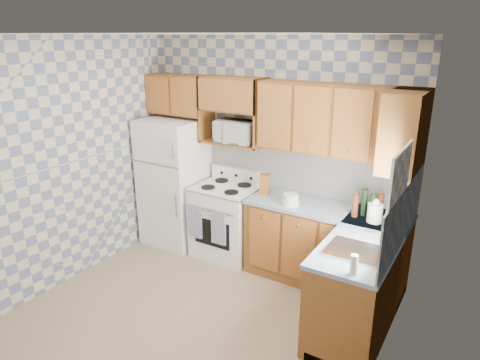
% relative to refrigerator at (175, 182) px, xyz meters
% --- Properties ---
extents(floor, '(3.40, 3.40, 0.00)m').
position_rel_refrigerator_xyz_m(floor, '(1.27, -1.25, -0.84)').
color(floor, '#79684D').
rests_on(floor, ground).
extents(back_wall, '(3.40, 0.02, 2.70)m').
position_rel_refrigerator_xyz_m(back_wall, '(1.27, 0.35, 0.51)').
color(back_wall, slate).
rests_on(back_wall, ground).
extents(right_wall, '(0.02, 3.20, 2.70)m').
position_rel_refrigerator_xyz_m(right_wall, '(2.97, -1.25, 0.51)').
color(right_wall, slate).
rests_on(right_wall, ground).
extents(backsplash_back, '(2.60, 0.02, 0.56)m').
position_rel_refrigerator_xyz_m(backsplash_back, '(1.68, 0.34, 0.36)').
color(backsplash_back, white).
rests_on(backsplash_back, back_wall).
extents(backsplash_right, '(0.02, 1.60, 0.56)m').
position_rel_refrigerator_xyz_m(backsplash_right, '(2.96, -0.45, 0.36)').
color(backsplash_right, white).
rests_on(backsplash_right, right_wall).
extents(refrigerator, '(0.75, 0.70, 1.68)m').
position_rel_refrigerator_xyz_m(refrigerator, '(0.00, 0.00, 0.00)').
color(refrigerator, white).
rests_on(refrigerator, floor).
extents(stove_body, '(0.76, 0.65, 0.90)m').
position_rel_refrigerator_xyz_m(stove_body, '(0.80, 0.03, -0.39)').
color(stove_body, white).
rests_on(stove_body, floor).
extents(cooktop, '(0.76, 0.65, 0.02)m').
position_rel_refrigerator_xyz_m(cooktop, '(0.80, 0.03, 0.07)').
color(cooktop, silver).
rests_on(cooktop, stove_body).
extents(backguard, '(0.76, 0.08, 0.17)m').
position_rel_refrigerator_xyz_m(backguard, '(0.80, 0.30, 0.16)').
color(backguard, white).
rests_on(backguard, cooktop).
extents(dish_towel_left, '(0.20, 0.02, 0.42)m').
position_rel_refrigerator_xyz_m(dish_towel_left, '(0.57, -0.32, -0.32)').
color(dish_towel_left, navy).
rests_on(dish_towel_left, stove_body).
extents(dish_towel_right, '(0.20, 0.02, 0.42)m').
position_rel_refrigerator_xyz_m(dish_towel_right, '(0.91, -0.32, -0.32)').
color(dish_towel_right, navy).
rests_on(dish_towel_right, stove_body).
extents(base_cabinets_back, '(1.75, 0.60, 0.88)m').
position_rel_refrigerator_xyz_m(base_cabinets_back, '(2.10, 0.05, -0.40)').
color(base_cabinets_back, brown).
rests_on(base_cabinets_back, floor).
extents(base_cabinets_right, '(0.60, 1.60, 0.88)m').
position_rel_refrigerator_xyz_m(base_cabinets_right, '(2.67, -0.45, -0.40)').
color(base_cabinets_right, brown).
rests_on(base_cabinets_right, floor).
extents(countertop_back, '(1.77, 0.63, 0.04)m').
position_rel_refrigerator_xyz_m(countertop_back, '(2.10, 0.05, 0.06)').
color(countertop_back, gray).
rests_on(countertop_back, base_cabinets_back).
extents(countertop_right, '(0.63, 1.60, 0.04)m').
position_rel_refrigerator_xyz_m(countertop_right, '(2.67, -0.45, 0.06)').
color(countertop_right, gray).
rests_on(countertop_right, base_cabinets_right).
extents(upper_cabinets_back, '(1.75, 0.33, 0.74)m').
position_rel_refrigerator_xyz_m(upper_cabinets_back, '(2.10, 0.19, 1.01)').
color(upper_cabinets_back, brown).
rests_on(upper_cabinets_back, back_wall).
extents(upper_cabinets_fridge, '(0.82, 0.33, 0.50)m').
position_rel_refrigerator_xyz_m(upper_cabinets_fridge, '(-0.02, 0.19, 1.13)').
color(upper_cabinets_fridge, brown).
rests_on(upper_cabinets_fridge, back_wall).
extents(upper_cabinets_right, '(0.33, 0.70, 0.74)m').
position_rel_refrigerator_xyz_m(upper_cabinets_right, '(2.81, 0.00, 1.01)').
color(upper_cabinets_right, brown).
rests_on(upper_cabinets_right, right_wall).
extents(microwave_shelf, '(0.80, 0.33, 0.03)m').
position_rel_refrigerator_xyz_m(microwave_shelf, '(0.80, 0.19, 0.60)').
color(microwave_shelf, brown).
rests_on(microwave_shelf, back_wall).
extents(microwave, '(0.52, 0.39, 0.27)m').
position_rel_refrigerator_xyz_m(microwave, '(0.85, 0.18, 0.74)').
color(microwave, white).
rests_on(microwave, microwave_shelf).
extents(sink, '(0.48, 0.40, 0.03)m').
position_rel_refrigerator_xyz_m(sink, '(2.67, -0.80, 0.09)').
color(sink, '#B7B7BC').
rests_on(sink, countertop_right).
extents(window, '(0.02, 0.66, 0.86)m').
position_rel_refrigerator_xyz_m(window, '(2.96, -0.80, 0.61)').
color(window, silver).
rests_on(window, right_wall).
extents(bottle_0, '(0.06, 0.06, 0.29)m').
position_rel_refrigerator_xyz_m(bottle_0, '(2.50, 0.03, 0.23)').
color(bottle_0, black).
rests_on(bottle_0, countertop_back).
extents(bottle_1, '(0.06, 0.06, 0.27)m').
position_rel_refrigerator_xyz_m(bottle_1, '(2.60, -0.03, 0.22)').
color(bottle_1, black).
rests_on(bottle_1, countertop_back).
extents(bottle_2, '(0.06, 0.06, 0.25)m').
position_rel_refrigerator_xyz_m(bottle_2, '(2.65, 0.07, 0.21)').
color(bottle_2, '#5B2B14').
rests_on(bottle_2, countertop_back).
extents(bottle_3, '(0.06, 0.06, 0.23)m').
position_rel_refrigerator_xyz_m(bottle_3, '(2.43, -0.05, 0.20)').
color(bottle_3, '#5B2B14').
rests_on(bottle_3, countertop_back).
extents(knife_block, '(0.14, 0.14, 0.24)m').
position_rel_refrigerator_xyz_m(knife_block, '(1.32, 0.06, 0.20)').
color(knife_block, brown).
rests_on(knife_block, countertop_back).
extents(electric_kettle, '(0.15, 0.15, 0.19)m').
position_rel_refrigerator_xyz_m(electric_kettle, '(2.64, -0.08, 0.18)').
color(electric_kettle, white).
rests_on(electric_kettle, countertop_back).
extents(food_containers, '(0.19, 0.19, 0.12)m').
position_rel_refrigerator_xyz_m(food_containers, '(1.73, -0.10, 0.14)').
color(food_containers, beige).
rests_on(food_containers, countertop_back).
extents(soap_bottle, '(0.06, 0.06, 0.17)m').
position_rel_refrigerator_xyz_m(soap_bottle, '(2.77, -1.17, 0.17)').
color(soap_bottle, beige).
rests_on(soap_bottle, countertop_right).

